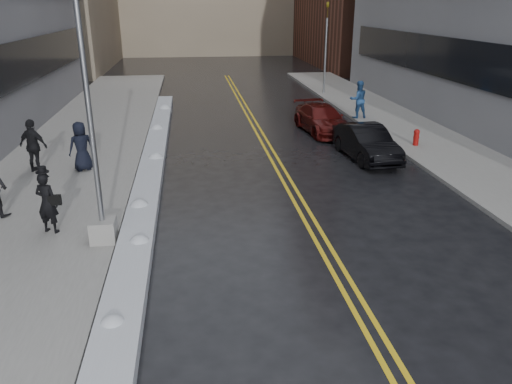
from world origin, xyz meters
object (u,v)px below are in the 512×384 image
object	(u,v)px
fire_hydrant	(416,136)
traffic_signal	(326,45)
car_maroon	(322,119)
pedestrian_c	(81,146)
car_black	(366,142)
pedestrian_fedora	(47,203)
pedestrian_east	(358,99)
pedestrian_d	(34,146)
lamppost	(94,155)

from	to	relation	value
fire_hydrant	traffic_signal	distance (m)	14.30
fire_hydrant	car_maroon	world-z (taller)	car_maroon
car_maroon	fire_hydrant	bearing A→B (deg)	-51.74
pedestrian_c	car_black	world-z (taller)	pedestrian_c
pedestrian_fedora	pedestrian_c	size ratio (longest dim) A/B	0.93
car_maroon	pedestrian_east	bearing A→B (deg)	35.97
pedestrian_d	pedestrian_east	world-z (taller)	pedestrian_east
pedestrian_fedora	pedestrian_east	bearing A→B (deg)	-114.13
lamppost	pedestrian_c	bearing A→B (deg)	104.88
car_black	car_maroon	bearing A→B (deg)	93.36
lamppost	car_black	xyz separation A→B (m)	(9.55, 6.77, -1.84)
lamppost	pedestrian_d	distance (m)	7.31
pedestrian_east	pedestrian_fedora	bearing A→B (deg)	42.92
pedestrian_c	car_maroon	distance (m)	11.79
lamppost	pedestrian_d	bearing A→B (deg)	118.01
fire_hydrant	pedestrian_d	bearing A→B (deg)	-173.94
traffic_signal	car_maroon	world-z (taller)	traffic_signal
pedestrian_east	car_maroon	world-z (taller)	pedestrian_east
traffic_signal	pedestrian_fedora	world-z (taller)	traffic_signal
fire_hydrant	pedestrian_c	xyz separation A→B (m)	(-13.97, -1.71, 0.53)
lamppost	car_maroon	xyz separation A→B (m)	(8.91, 11.48, -1.87)
pedestrian_d	pedestrian_c	bearing A→B (deg)	-157.02
lamppost	pedestrian_east	size ratio (longest dim) A/B	3.79
car_black	fire_hydrant	bearing A→B (deg)	19.76
pedestrian_c	traffic_signal	bearing A→B (deg)	-157.95
pedestrian_fedora	pedestrian_c	distance (m)	5.52
pedestrian_d	car_black	bearing A→B (deg)	-153.51
pedestrian_c	lamppost	bearing A→B (deg)	77.54
pedestrian_fedora	pedestrian_east	distance (m)	18.50
pedestrian_c	pedestrian_east	size ratio (longest dim) A/B	0.92
pedestrian_east	car_black	world-z (taller)	pedestrian_east
fire_hydrant	pedestrian_east	world-z (taller)	pedestrian_east
pedestrian_d	car_maroon	bearing A→B (deg)	-132.71
pedestrian_fedora	car_maroon	size ratio (longest dim) A/B	0.38
lamppost	pedestrian_east	world-z (taller)	lamppost
fire_hydrant	pedestrian_fedora	bearing A→B (deg)	-152.41
traffic_signal	fire_hydrant	bearing A→B (deg)	-87.95
lamppost	traffic_signal	world-z (taller)	lamppost
fire_hydrant	pedestrian_d	distance (m)	15.77
pedestrian_c	car_maroon	world-z (taller)	pedestrian_c
pedestrian_fedora	car_black	xyz separation A→B (m)	(11.09, 6.00, -0.32)
pedestrian_c	car_maroon	xyz separation A→B (m)	(10.58, 5.19, -0.41)
lamppost	pedestrian_d	xyz separation A→B (m)	(-3.37, 6.34, -1.39)
pedestrian_fedora	pedestrian_d	xyz separation A→B (m)	(-1.83, 5.57, 0.13)
traffic_signal	pedestrian_c	distance (m)	20.83
car_maroon	traffic_signal	bearing A→B (deg)	68.63
lamppost	fire_hydrant	world-z (taller)	lamppost
pedestrian_c	car_black	distance (m)	11.24
lamppost	car_maroon	world-z (taller)	lamppost
fire_hydrant	car_black	size ratio (longest dim) A/B	0.17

